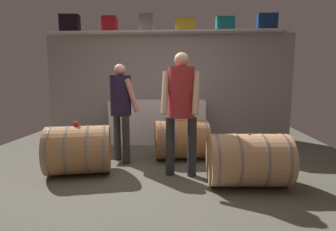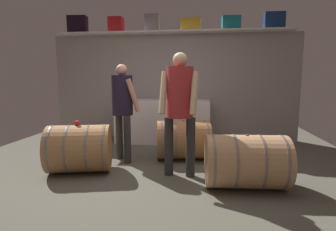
% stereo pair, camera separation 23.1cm
% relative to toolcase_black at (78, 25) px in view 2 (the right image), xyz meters
% --- Properties ---
extents(ground_plane, '(6.33, 8.01, 0.02)m').
position_rel_toolcase_black_xyz_m(ground_plane, '(1.99, -1.65, -2.41)').
color(ground_plane, '#595749').
extents(back_wall_panel, '(5.13, 0.10, 2.19)m').
position_rel_toolcase_black_xyz_m(back_wall_panel, '(1.99, 0.15, -1.31)').
color(back_wall_panel, gray).
rests_on(back_wall_panel, ground).
extents(high_shelf_board, '(4.72, 0.40, 0.03)m').
position_rel_toolcase_black_xyz_m(high_shelf_board, '(1.99, 0.00, -0.19)').
color(high_shelf_board, silver).
rests_on(high_shelf_board, back_wall_panel).
extents(toolcase_black, '(0.40, 0.22, 0.35)m').
position_rel_toolcase_black_xyz_m(toolcase_black, '(0.00, 0.00, 0.00)').
color(toolcase_black, black).
rests_on(toolcase_black, high_shelf_board).
extents(toolcase_red, '(0.29, 0.27, 0.30)m').
position_rel_toolcase_black_xyz_m(toolcase_red, '(0.84, 0.00, -0.03)').
color(toolcase_red, red).
rests_on(toolcase_red, high_shelf_board).
extents(toolcase_grey, '(0.29, 0.21, 0.34)m').
position_rel_toolcase_black_xyz_m(toolcase_grey, '(1.59, 0.00, -0.01)').
color(toolcase_grey, gray).
rests_on(toolcase_grey, high_shelf_board).
extents(toolcase_yellow, '(0.40, 0.28, 0.24)m').
position_rel_toolcase_black_xyz_m(toolcase_yellow, '(2.37, 0.00, -0.06)').
color(toolcase_yellow, yellow).
rests_on(toolcase_yellow, high_shelf_board).
extents(toolcase_teal, '(0.36, 0.24, 0.26)m').
position_rel_toolcase_black_xyz_m(toolcase_teal, '(3.15, 0.00, -0.05)').
color(toolcase_teal, '#177D85').
rests_on(toolcase_teal, high_shelf_board).
extents(toolcase_navy, '(0.37, 0.22, 0.31)m').
position_rel_toolcase_black_xyz_m(toolcase_navy, '(3.96, 0.00, -0.02)').
color(toolcase_navy, navy).
rests_on(toolcase_navy, high_shelf_board).
extents(work_cabinet, '(1.86, 0.64, 0.86)m').
position_rel_toolcase_black_xyz_m(work_cabinet, '(1.84, -0.23, -1.97)').
color(work_cabinet, white).
rests_on(work_cabinet, ground).
extents(wine_bottle_clear, '(0.07, 0.07, 0.31)m').
position_rel_toolcase_black_xyz_m(wine_bottle_clear, '(1.06, -0.30, -1.40)').
color(wine_bottle_clear, '#B5C3BA').
rests_on(wine_bottle_clear, work_cabinet).
extents(wine_glass, '(0.07, 0.07, 0.13)m').
position_rel_toolcase_black_xyz_m(wine_glass, '(2.09, -0.15, -1.46)').
color(wine_glass, white).
rests_on(wine_glass, work_cabinet).
extents(wine_barrel_near, '(0.96, 0.83, 0.67)m').
position_rel_toolcase_black_xyz_m(wine_barrel_near, '(0.96, -2.14, -2.07)').
color(wine_barrel_near, '#AC794A').
rests_on(wine_barrel_near, ground).
extents(wine_barrel_far, '(0.93, 0.75, 0.63)m').
position_rel_toolcase_black_xyz_m(wine_barrel_far, '(2.33, -1.34, -2.09)').
color(wine_barrel_far, '#A57040').
rests_on(wine_barrel_far, ground).
extents(wine_barrel_flank, '(0.97, 0.69, 0.64)m').
position_rel_toolcase_black_xyz_m(wine_barrel_flank, '(3.16, -2.41, -2.08)').
color(wine_barrel_flank, tan).
rests_on(wine_barrel_flank, ground).
extents(tasting_cup, '(0.07, 0.07, 0.05)m').
position_rel_toolcase_black_xyz_m(tasting_cup, '(0.94, -2.14, -1.71)').
color(tasting_cup, red).
rests_on(tasting_cup, wine_barrel_near).
extents(winemaker_pouring, '(0.50, 0.43, 1.62)m').
position_rel_toolcase_black_xyz_m(winemaker_pouring, '(2.34, -2.12, -1.41)').
color(winemaker_pouring, '#2C2E30').
rests_on(winemaker_pouring, ground).
extents(visitor_tasting, '(0.46, 0.47, 1.50)m').
position_rel_toolcase_black_xyz_m(visitor_tasting, '(1.42, -1.57, -1.48)').
color(visitor_tasting, '#303131').
rests_on(visitor_tasting, ground).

